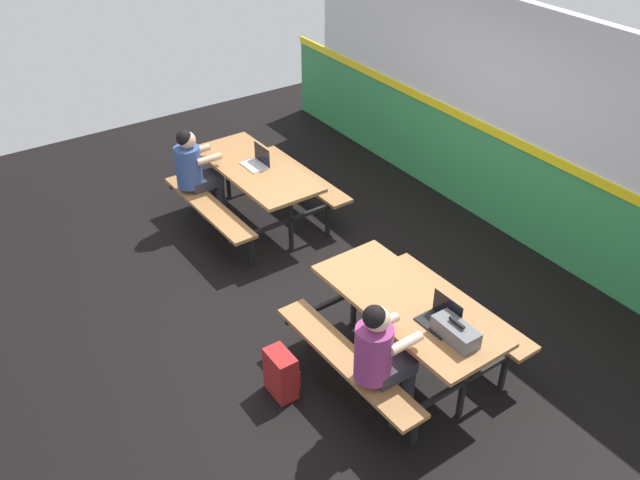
{
  "coord_description": "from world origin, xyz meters",
  "views": [
    {
      "loc": [
        4.75,
        -3.26,
        4.4
      ],
      "look_at": [
        0.0,
        -0.05,
        0.55
      ],
      "focal_mm": 38.22,
      "sensor_mm": 36.0,
      "label": 1
    }
  ],
  "objects_px": {
    "student_nearer": "(195,168)",
    "student_further": "(381,353)",
    "picnic_table_left": "(256,179)",
    "backpack_dark": "(282,374)",
    "laptop_dark": "(441,318)",
    "toolbox_grey": "(456,332)",
    "picnic_table_right": "(406,317)",
    "laptop_silver": "(257,162)"
  },
  "relations": [
    {
      "from": "student_nearer",
      "to": "student_further",
      "type": "height_order",
      "value": "same"
    },
    {
      "from": "picnic_table_left",
      "to": "backpack_dark",
      "type": "xyz_separation_m",
      "value": [
        2.53,
        -1.21,
        -0.36
      ]
    },
    {
      "from": "laptop_dark",
      "to": "toolbox_grey",
      "type": "bearing_deg",
      "value": -8.93
    },
    {
      "from": "picnic_table_left",
      "to": "laptop_dark",
      "type": "height_order",
      "value": "laptop_dark"
    },
    {
      "from": "picnic_table_left",
      "to": "student_further",
      "type": "relative_size",
      "value": 1.51
    },
    {
      "from": "laptop_dark",
      "to": "toolbox_grey",
      "type": "xyz_separation_m",
      "value": [
        0.21,
        -0.03,
        0.02
      ]
    },
    {
      "from": "picnic_table_left",
      "to": "backpack_dark",
      "type": "distance_m",
      "value": 2.83
    },
    {
      "from": "backpack_dark",
      "to": "picnic_table_left",
      "type": "bearing_deg",
      "value": 154.42
    },
    {
      "from": "picnic_table_right",
      "to": "student_nearer",
      "type": "relative_size",
      "value": 1.51
    },
    {
      "from": "backpack_dark",
      "to": "laptop_silver",
      "type": "bearing_deg",
      "value": 153.92
    },
    {
      "from": "picnic_table_right",
      "to": "laptop_dark",
      "type": "bearing_deg",
      "value": 7.43
    },
    {
      "from": "picnic_table_left",
      "to": "backpack_dark",
      "type": "height_order",
      "value": "picnic_table_left"
    },
    {
      "from": "picnic_table_right",
      "to": "student_nearer",
      "type": "distance_m",
      "value": 3.31
    },
    {
      "from": "picnic_table_left",
      "to": "student_further",
      "type": "distance_m",
      "value": 3.28
    },
    {
      "from": "picnic_table_right",
      "to": "picnic_table_left",
      "type": "bearing_deg",
      "value": 177.09
    },
    {
      "from": "picnic_table_right",
      "to": "toolbox_grey",
      "type": "bearing_deg",
      "value": 1.44
    },
    {
      "from": "toolbox_grey",
      "to": "backpack_dark",
      "type": "distance_m",
      "value": 1.52
    },
    {
      "from": "laptop_silver",
      "to": "picnic_table_left",
      "type": "bearing_deg",
      "value": -62.72
    },
    {
      "from": "student_nearer",
      "to": "laptop_dark",
      "type": "bearing_deg",
      "value": 7.33
    },
    {
      "from": "laptop_silver",
      "to": "backpack_dark",
      "type": "xyz_separation_m",
      "value": [
        2.55,
        -1.25,
        -0.57
      ]
    },
    {
      "from": "picnic_table_right",
      "to": "laptop_dark",
      "type": "relative_size",
      "value": 5.58
    },
    {
      "from": "laptop_silver",
      "to": "laptop_dark",
      "type": "xyz_separation_m",
      "value": [
        3.24,
        -0.14,
        0.0
      ]
    },
    {
      "from": "toolbox_grey",
      "to": "backpack_dark",
      "type": "xyz_separation_m",
      "value": [
        -0.89,
        -1.08,
        -0.6
      ]
    },
    {
      "from": "picnic_table_left",
      "to": "picnic_table_right",
      "type": "relative_size",
      "value": 1.0
    },
    {
      "from": "picnic_table_left",
      "to": "laptop_dark",
      "type": "bearing_deg",
      "value": -1.76
    },
    {
      "from": "laptop_silver",
      "to": "toolbox_grey",
      "type": "distance_m",
      "value": 3.45
    },
    {
      "from": "picnic_table_right",
      "to": "student_nearer",
      "type": "bearing_deg",
      "value": -172.68
    },
    {
      "from": "picnic_table_left",
      "to": "laptop_silver",
      "type": "distance_m",
      "value": 0.22
    },
    {
      "from": "student_further",
      "to": "picnic_table_left",
      "type": "bearing_deg",
      "value": 167.77
    },
    {
      "from": "laptop_dark",
      "to": "student_further",
      "type": "bearing_deg",
      "value": -92.04
    },
    {
      "from": "laptop_silver",
      "to": "toolbox_grey",
      "type": "bearing_deg",
      "value": -2.8
    },
    {
      "from": "student_nearer",
      "to": "toolbox_grey",
      "type": "distance_m",
      "value": 3.87
    },
    {
      "from": "laptop_dark",
      "to": "picnic_table_right",
      "type": "bearing_deg",
      "value": -172.57
    },
    {
      "from": "student_nearer",
      "to": "laptop_silver",
      "type": "xyz_separation_m",
      "value": [
        0.4,
        0.6,
        0.08
      ]
    },
    {
      "from": "student_further",
      "to": "laptop_dark",
      "type": "bearing_deg",
      "value": 87.96
    },
    {
      "from": "student_further",
      "to": "picnic_table_right",
      "type": "bearing_deg",
      "value": 121.35
    },
    {
      "from": "laptop_silver",
      "to": "picnic_table_right",
      "type": "bearing_deg",
      "value": -3.62
    },
    {
      "from": "picnic_table_left",
      "to": "picnic_table_right",
      "type": "distance_m",
      "value": 2.87
    },
    {
      "from": "student_nearer",
      "to": "laptop_silver",
      "type": "height_order",
      "value": "student_nearer"
    },
    {
      "from": "student_nearer",
      "to": "toolbox_grey",
      "type": "relative_size",
      "value": 3.02
    },
    {
      "from": "picnic_table_left",
      "to": "student_nearer",
      "type": "relative_size",
      "value": 1.51
    },
    {
      "from": "picnic_table_right",
      "to": "laptop_silver",
      "type": "bearing_deg",
      "value": 176.38
    }
  ]
}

